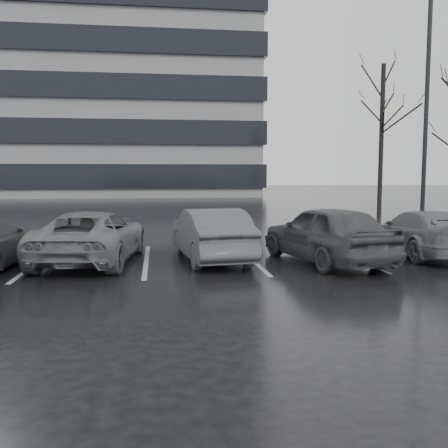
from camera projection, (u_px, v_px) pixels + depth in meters
ground at (245, 278)px, 11.01m from camera, size 160.00×160.00×0.00m
car_main at (326, 234)px, 12.86m from camera, size 2.72×4.70×1.50m
car_west_a at (211, 234)px, 13.22m from camera, size 1.96×4.33×1.38m
car_west_b at (92, 236)px, 12.96m from camera, size 2.81×5.03×1.33m
car_east at (422, 233)px, 14.00m from camera, size 2.00×4.47×1.27m
lamp_post at (426, 120)px, 18.99m from camera, size 0.52×0.52×9.45m
stall_stripes at (199, 259)px, 13.37m from camera, size 19.72×5.00×0.00m
tree_north at (381, 139)px, 28.79m from camera, size 0.26×0.26×8.50m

